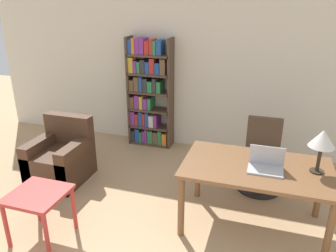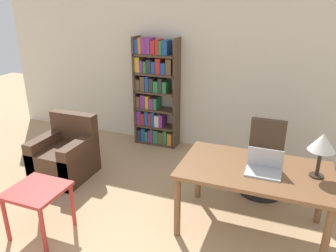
{
  "view_description": "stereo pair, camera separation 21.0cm",
  "coord_description": "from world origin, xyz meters",
  "px_view_note": "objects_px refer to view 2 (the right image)",
  "views": [
    {
      "loc": [
        0.87,
        -0.57,
        2.35
      ],
      "look_at": [
        -0.21,
        2.78,
        0.99
      ],
      "focal_mm": 35.0,
      "sensor_mm": 36.0,
      "label": 1
    },
    {
      "loc": [
        1.07,
        -0.5,
        2.35
      ],
      "look_at": [
        -0.21,
        2.78,
        0.99
      ],
      "focal_mm": 35.0,
      "sensor_mm": 36.0,
      "label": 2
    }
  ],
  "objects_px": {
    "armchair": "(65,156)",
    "office_chair": "(264,162)",
    "desk": "(254,177)",
    "laptop": "(264,167)",
    "bookshelf": "(154,94)",
    "side_table_blue": "(38,196)",
    "table_lamp": "(322,144)"
  },
  "relations": [
    {
      "from": "desk",
      "to": "bookshelf",
      "type": "distance_m",
      "value": 2.58
    },
    {
      "from": "office_chair",
      "to": "side_table_blue",
      "type": "distance_m",
      "value": 2.74
    },
    {
      "from": "desk",
      "to": "office_chair",
      "type": "bearing_deg",
      "value": 87.9
    },
    {
      "from": "laptop",
      "to": "armchair",
      "type": "bearing_deg",
      "value": 173.74
    },
    {
      "from": "armchair",
      "to": "office_chair",
      "type": "bearing_deg",
      "value": 13.57
    },
    {
      "from": "desk",
      "to": "bookshelf",
      "type": "relative_size",
      "value": 0.84
    },
    {
      "from": "armchair",
      "to": "table_lamp",
      "type": "bearing_deg",
      "value": -3.4
    },
    {
      "from": "table_lamp",
      "to": "side_table_blue",
      "type": "relative_size",
      "value": 0.82
    },
    {
      "from": "office_chair",
      "to": "bookshelf",
      "type": "bearing_deg",
      "value": 155.52
    },
    {
      "from": "side_table_blue",
      "to": "desk",
      "type": "bearing_deg",
      "value": 22.84
    },
    {
      "from": "bookshelf",
      "to": "table_lamp",
      "type": "bearing_deg",
      "value": -34.59
    },
    {
      "from": "laptop",
      "to": "table_lamp",
      "type": "height_order",
      "value": "table_lamp"
    },
    {
      "from": "laptop",
      "to": "armchair",
      "type": "relative_size",
      "value": 0.4
    },
    {
      "from": "side_table_blue",
      "to": "armchair",
      "type": "height_order",
      "value": "armchair"
    },
    {
      "from": "desk",
      "to": "laptop",
      "type": "distance_m",
      "value": 0.18
    },
    {
      "from": "laptop",
      "to": "office_chair",
      "type": "relative_size",
      "value": 0.37
    },
    {
      "from": "desk",
      "to": "armchair",
      "type": "relative_size",
      "value": 1.77
    },
    {
      "from": "office_chair",
      "to": "side_table_blue",
      "type": "height_order",
      "value": "office_chair"
    },
    {
      "from": "office_chair",
      "to": "armchair",
      "type": "height_order",
      "value": "office_chair"
    },
    {
      "from": "desk",
      "to": "office_chair",
      "type": "relative_size",
      "value": 1.63
    },
    {
      "from": "side_table_blue",
      "to": "armchair",
      "type": "xyz_separation_m",
      "value": [
        -0.53,
        1.12,
        -0.16
      ]
    },
    {
      "from": "table_lamp",
      "to": "office_chair",
      "type": "bearing_deg",
      "value": 123.51
    },
    {
      "from": "office_chair",
      "to": "table_lamp",
      "type": "bearing_deg",
      "value": -56.49
    },
    {
      "from": "armchair",
      "to": "side_table_blue",
      "type": "bearing_deg",
      "value": -64.51
    },
    {
      "from": "desk",
      "to": "side_table_blue",
      "type": "height_order",
      "value": "desk"
    },
    {
      "from": "desk",
      "to": "table_lamp",
      "type": "xyz_separation_m",
      "value": [
        0.58,
        0.06,
        0.44
      ]
    },
    {
      "from": "bookshelf",
      "to": "desk",
      "type": "bearing_deg",
      "value": -43.02
    },
    {
      "from": "office_chair",
      "to": "side_table_blue",
      "type": "xyz_separation_m",
      "value": [
        -2.1,
        -1.75,
        0.06
      ]
    },
    {
      "from": "bookshelf",
      "to": "office_chair",
      "type": "bearing_deg",
      "value": -24.48
    },
    {
      "from": "table_lamp",
      "to": "bookshelf",
      "type": "relative_size",
      "value": 0.25
    },
    {
      "from": "armchair",
      "to": "desk",
      "type": "bearing_deg",
      "value": -5.45
    },
    {
      "from": "desk",
      "to": "armchair",
      "type": "xyz_separation_m",
      "value": [
        -2.6,
        0.25,
        -0.35
      ]
    }
  ]
}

